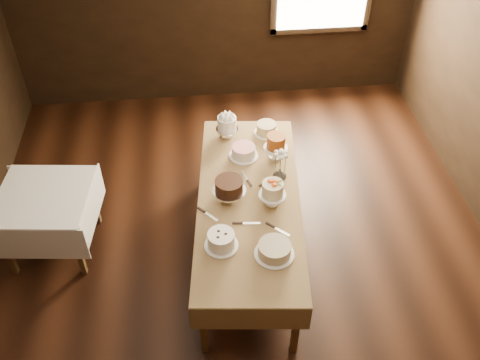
{
  "coord_description": "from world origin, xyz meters",
  "views": [
    {
      "loc": [
        -0.35,
        -3.13,
        4.01
      ],
      "look_at": [
        0.0,
        0.2,
        0.95
      ],
      "focal_mm": 39.42,
      "sensor_mm": 36.0,
      "label": 1
    }
  ],
  "objects_px": {
    "cake_meringue": "(227,127)",
    "cake_server_b": "(282,232)",
    "flower_vase": "(280,175)",
    "cake_swirl": "(221,241)",
    "cake_chocolate": "(229,190)",
    "cake_server_d": "(272,178)",
    "cake_server_a": "(252,223)",
    "side_table": "(44,201)",
    "display_table": "(249,202)",
    "cake_lattice": "(244,152)",
    "cake_speckled": "(266,129)",
    "cake_cream": "(274,250)",
    "cake_flowers": "(272,194)",
    "cake_caramel": "(276,148)",
    "cake_server_e": "(211,217)",
    "cake_server_c": "(244,175)"
  },
  "relations": [
    {
      "from": "cake_cream",
      "to": "flower_vase",
      "type": "xyz_separation_m",
      "value": [
        0.18,
        0.87,
        0.01
      ]
    },
    {
      "from": "cake_swirl",
      "to": "cake_lattice",
      "type": "bearing_deg",
      "value": 74.66
    },
    {
      "from": "cake_caramel",
      "to": "cake_server_a",
      "type": "height_order",
      "value": "cake_caramel"
    },
    {
      "from": "side_table",
      "to": "cake_meringue",
      "type": "height_order",
      "value": "cake_meringue"
    },
    {
      "from": "side_table",
      "to": "cake_speckled",
      "type": "relative_size",
      "value": 3.64
    },
    {
      "from": "cake_server_d",
      "to": "cake_meringue",
      "type": "bearing_deg",
      "value": 82.17
    },
    {
      "from": "cake_server_e",
      "to": "cake_lattice",
      "type": "bearing_deg",
      "value": 112.26
    },
    {
      "from": "cake_server_b",
      "to": "cake_lattice",
      "type": "bearing_deg",
      "value": 144.77
    },
    {
      "from": "cake_cream",
      "to": "cake_server_c",
      "type": "xyz_separation_m",
      "value": [
        -0.13,
        0.97,
        -0.05
      ]
    },
    {
      "from": "cake_server_b",
      "to": "flower_vase",
      "type": "relative_size",
      "value": 1.83
    },
    {
      "from": "cake_speckled",
      "to": "flower_vase",
      "type": "distance_m",
      "value": 0.72
    },
    {
      "from": "cake_swirl",
      "to": "flower_vase",
      "type": "distance_m",
      "value": 0.95
    },
    {
      "from": "cake_server_d",
      "to": "cake_server_a",
      "type": "bearing_deg",
      "value": -151.14
    },
    {
      "from": "cake_caramel",
      "to": "cake_server_e",
      "type": "bearing_deg",
      "value": -132.41
    },
    {
      "from": "cake_cream",
      "to": "cake_server_c",
      "type": "distance_m",
      "value": 0.98
    },
    {
      "from": "cake_swirl",
      "to": "cake_chocolate",
      "type": "bearing_deg",
      "value": 78.2
    },
    {
      "from": "cake_swirl",
      "to": "cake_server_d",
      "type": "relative_size",
      "value": 1.23
    },
    {
      "from": "side_table",
      "to": "cake_chocolate",
      "type": "bearing_deg",
      "value": -7.97
    },
    {
      "from": "cake_speckled",
      "to": "flower_vase",
      "type": "xyz_separation_m",
      "value": [
        0.02,
        -0.72,
        0.01
      ]
    },
    {
      "from": "cake_meringue",
      "to": "cake_cream",
      "type": "relative_size",
      "value": 0.7
    },
    {
      "from": "side_table",
      "to": "cake_server_d",
      "type": "relative_size",
      "value": 3.83
    },
    {
      "from": "cake_flowers",
      "to": "cake_lattice",
      "type": "bearing_deg",
      "value": 104.81
    },
    {
      "from": "display_table",
      "to": "cake_chocolate",
      "type": "xyz_separation_m",
      "value": [
        -0.17,
        0.02,
        0.15
      ]
    },
    {
      "from": "cake_flowers",
      "to": "cake_cream",
      "type": "bearing_deg",
      "value": -96.86
    },
    {
      "from": "display_table",
      "to": "cake_cream",
      "type": "distance_m",
      "value": 0.69
    },
    {
      "from": "side_table",
      "to": "cake_flowers",
      "type": "xyz_separation_m",
      "value": [
        2.05,
        -0.34,
        0.21
      ]
    },
    {
      "from": "display_table",
      "to": "cake_lattice",
      "type": "bearing_deg",
      "value": 88.31
    },
    {
      "from": "cake_server_b",
      "to": "cake_server_c",
      "type": "xyz_separation_m",
      "value": [
        -0.23,
        0.74,
        0.0
      ]
    },
    {
      "from": "cake_meringue",
      "to": "cake_server_b",
      "type": "height_order",
      "value": "cake_meringue"
    },
    {
      "from": "side_table",
      "to": "cake_caramel",
      "type": "relative_size",
      "value": 3.38
    },
    {
      "from": "flower_vase",
      "to": "cake_flowers",
      "type": "bearing_deg",
      "value": -111.31
    },
    {
      "from": "cake_meringue",
      "to": "cake_server_c",
      "type": "height_order",
      "value": "cake_meringue"
    },
    {
      "from": "cake_lattice",
      "to": "cake_server_b",
      "type": "xyz_separation_m",
      "value": [
        0.21,
        -1.02,
        -0.05
      ]
    },
    {
      "from": "side_table",
      "to": "cake_server_e",
      "type": "relative_size",
      "value": 3.83
    },
    {
      "from": "cake_meringue",
      "to": "cake_flowers",
      "type": "relative_size",
      "value": 1.04
    },
    {
      "from": "cake_server_b",
      "to": "cake_cream",
      "type": "bearing_deg",
      "value": -70.99
    },
    {
      "from": "cake_cream",
      "to": "cake_chocolate",
      "type": "bearing_deg",
      "value": 113.66
    },
    {
      "from": "cake_meringue",
      "to": "cake_cream",
      "type": "bearing_deg",
      "value": -81.42
    },
    {
      "from": "cake_server_c",
      "to": "cake_server_d",
      "type": "height_order",
      "value": "same"
    },
    {
      "from": "side_table",
      "to": "cake_swirl",
      "type": "distance_m",
      "value": 1.76
    },
    {
      "from": "cake_lattice",
      "to": "cake_server_c",
      "type": "bearing_deg",
      "value": -94.54
    },
    {
      "from": "side_table",
      "to": "flower_vase",
      "type": "distance_m",
      "value": 2.17
    },
    {
      "from": "cake_server_b",
      "to": "cake_swirl",
      "type": "bearing_deg",
      "value": -126.12
    },
    {
      "from": "cake_meringue",
      "to": "side_table",
      "type": "bearing_deg",
      "value": -159.11
    },
    {
      "from": "cake_cream",
      "to": "cake_meringue",
      "type": "bearing_deg",
      "value": 98.58
    },
    {
      "from": "cake_lattice",
      "to": "cake_server_a",
      "type": "height_order",
      "value": "cake_lattice"
    },
    {
      "from": "display_table",
      "to": "cake_lattice",
      "type": "relative_size",
      "value": 8.39
    },
    {
      "from": "cake_server_b",
      "to": "cake_caramel",
      "type": "bearing_deg",
      "value": 127.58
    },
    {
      "from": "cake_meringue",
      "to": "cake_lattice",
      "type": "relative_size",
      "value": 0.9
    },
    {
      "from": "cake_chocolate",
      "to": "cake_cream",
      "type": "height_order",
      "value": "cake_chocolate"
    }
  ]
}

